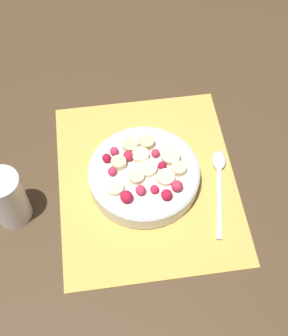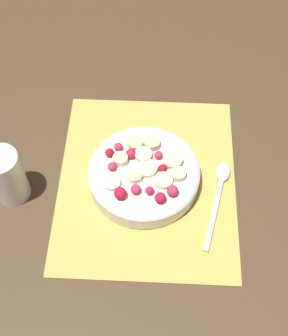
# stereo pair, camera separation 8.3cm
# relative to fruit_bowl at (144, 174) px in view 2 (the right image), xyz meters

# --- Properties ---
(ground_plane) EXTENTS (3.00, 3.00, 0.00)m
(ground_plane) POSITION_rel_fruit_bowl_xyz_m (0.00, -0.01, -0.03)
(ground_plane) COLOR #4C3823
(placemat) EXTENTS (0.39, 0.33, 0.01)m
(placemat) POSITION_rel_fruit_bowl_xyz_m (0.00, -0.01, -0.02)
(placemat) COLOR #E0B251
(placemat) RESTS_ON ground_plane
(fruit_bowl) EXTENTS (0.20, 0.20, 0.06)m
(fruit_bowl) POSITION_rel_fruit_bowl_xyz_m (0.00, 0.00, 0.00)
(fruit_bowl) COLOR silver
(fruit_bowl) RESTS_ON placemat
(spoon) EXTENTS (0.18, 0.06, 0.01)m
(spoon) POSITION_rel_fruit_bowl_xyz_m (-0.01, -0.14, -0.02)
(spoon) COLOR silver
(spoon) RESTS_ON placemat
(drinking_glass) EXTENTS (0.06, 0.06, 0.11)m
(drinking_glass) POSITION_rel_fruit_bowl_xyz_m (-0.03, 0.24, 0.03)
(drinking_glass) COLOR white
(drinking_glass) RESTS_ON ground_plane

